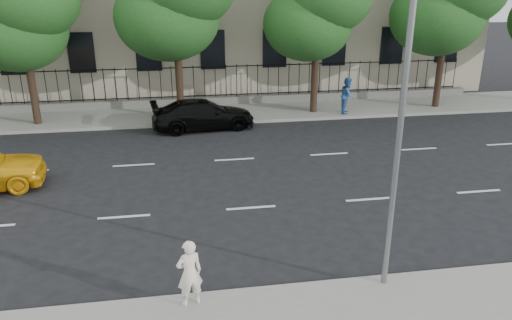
{
  "coord_description": "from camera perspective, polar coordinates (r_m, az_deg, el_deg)",
  "views": [
    {
      "loc": [
        -2.16,
        -11.86,
        7.13
      ],
      "look_at": [
        0.25,
        3.0,
        1.45
      ],
      "focal_mm": 35.0,
      "sensor_mm": 36.0,
      "label": 1
    }
  ],
  "objects": [
    {
      "name": "lane_markings",
      "position": [
        18.2,
        -1.65,
        -2.38
      ],
      "size": [
        49.6,
        4.62,
        0.01
      ],
      "primitive_type": null,
      "color": "silver",
      "rests_on": "ground"
    },
    {
      "name": "woman_near",
      "position": [
        11.3,
        -7.61,
        -12.69
      ],
      "size": [
        0.67,
        0.54,
        1.6
      ],
      "primitive_type": "imported",
      "rotation": [
        0.0,
        0.0,
        3.43
      ],
      "color": "white",
      "rests_on": "near_sidewalk"
    },
    {
      "name": "tree_d",
      "position": [
        26.26,
        7.06,
        17.7
      ],
      "size": [
        5.34,
        4.94,
        8.84
      ],
      "color": "#382619",
      "rests_on": "far_sidewalk"
    },
    {
      "name": "pedestrian_far",
      "position": [
        26.75,
        10.42,
        7.27
      ],
      "size": [
        1.03,
        1.13,
        1.88
      ],
      "primitive_type": "imported",
      "rotation": [
        0.0,
        0.0,
        1.14
      ],
      "color": "#2D5B9A",
      "rests_on": "far_sidewalk"
    },
    {
      "name": "tree_b",
      "position": [
        26.16,
        -25.3,
        15.97
      ],
      "size": [
        5.53,
        5.12,
        8.97
      ],
      "color": "#382619",
      "rests_on": "far_sidewalk"
    },
    {
      "name": "far_sidewalk",
      "position": [
        26.89,
        -4.29,
        5.4
      ],
      "size": [
        60.0,
        4.0,
        0.15
      ],
      "primitive_type": "cube",
      "color": "gray",
      "rests_on": "ground"
    },
    {
      "name": "black_sedan",
      "position": [
        24.25,
        -6.06,
        5.2
      ],
      "size": [
        5.1,
        2.51,
        1.43
      ],
      "primitive_type": "imported",
      "rotation": [
        0.0,
        0.0,
        1.68
      ],
      "color": "black",
      "rests_on": "ground"
    },
    {
      "name": "iron_fence",
      "position": [
        28.39,
        -4.63,
        7.4
      ],
      "size": [
        30.0,
        0.5,
        2.2
      ],
      "color": "slate",
      "rests_on": "far_sidewalk"
    },
    {
      "name": "street_light",
      "position": [
        11.29,
        15.57,
        9.81
      ],
      "size": [
        0.25,
        3.32,
        8.05
      ],
      "color": "slate",
      "rests_on": "near_sidewalk"
    },
    {
      "name": "ground",
      "position": [
        14.01,
        0.98,
        -9.94
      ],
      "size": [
        120.0,
        120.0,
        0.0
      ],
      "primitive_type": "plane",
      "color": "black",
      "rests_on": "ground"
    }
  ]
}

